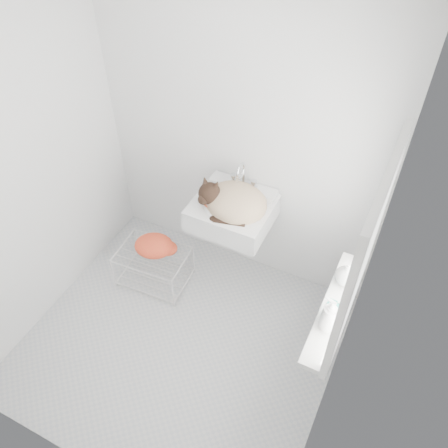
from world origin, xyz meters
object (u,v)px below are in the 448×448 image
at_px(cat, 233,202).
at_px(bottle_b, 330,318).
at_px(sink, 232,204).
at_px(bottle_a, 326,328).
at_px(wire_rack, 154,267).
at_px(bottle_c, 344,282).

height_order(cat, bottle_b, cat).
distance_m(sink, bottle_a, 1.16).
distance_m(cat, wire_rack, 0.98).
height_order(sink, cat, cat).
xyz_separation_m(bottle_a, bottle_b, (0.00, 0.07, 0.00)).
bearing_deg(bottle_a, cat, 143.02).
bearing_deg(sink, bottle_c, -20.27).
distance_m(sink, cat, 0.05).
distance_m(bottle_a, bottle_b, 0.07).
distance_m(bottle_b, bottle_c, 0.29).
bearing_deg(bottle_b, cat, 145.90).
relative_size(cat, bottle_c, 2.77).
height_order(bottle_b, bottle_c, bottle_b).
relative_size(wire_rack, bottle_b, 3.14).
xyz_separation_m(cat, bottle_c, (0.91, -0.32, -0.04)).
relative_size(cat, bottle_a, 2.22).
xyz_separation_m(cat, bottle_a, (0.91, -0.69, -0.04)).
bearing_deg(bottle_b, bottle_a, -90.00).
relative_size(sink, bottle_b, 3.30).
height_order(cat, bottle_a, cat).
bearing_deg(wire_rack, bottle_b, -12.78).
bearing_deg(bottle_c, wire_rack, 178.30).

